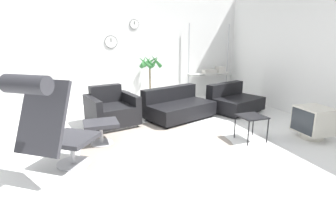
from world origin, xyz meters
name	(u,v)px	position (x,y,z in m)	size (l,w,h in m)	color
ground_plane	(170,143)	(0.00, 0.00, 0.00)	(12.00, 12.00, 0.00)	white
wall_back	(128,49)	(0.00, 3.26, 1.40)	(12.00, 0.09, 2.80)	white
wall_right	(329,53)	(3.22, 0.00, 1.40)	(0.06, 12.00, 2.80)	white
round_rug	(159,145)	(-0.20, -0.02, 0.00)	(2.41, 2.41, 0.01)	gray
lounge_chair	(50,119)	(-1.70, -0.50, 0.75)	(1.04, 1.14, 1.30)	#BCBCC1
ottoman	(101,127)	(-1.05, 0.38, 0.29)	(0.54, 0.46, 0.37)	#BCBCC1
armchair_red	(112,111)	(-0.75, 1.29, 0.28)	(1.04, 1.02, 0.76)	silver
couch_low	(178,107)	(0.65, 1.30, 0.23)	(1.61, 1.27, 0.64)	black
couch_second	(234,102)	(2.08, 1.35, 0.23)	(1.34, 1.18, 0.64)	black
side_table	(252,119)	(1.32, -0.31, 0.38)	(0.41, 0.41, 0.43)	black
crt_television	(313,122)	(2.37, -0.60, 0.30)	(0.53, 0.56, 0.55)	beige
potted_plant	(150,75)	(0.49, 2.88, 0.73)	(0.66, 0.65, 1.29)	silver
shelf_unit	(212,72)	(2.40, 3.00, 0.73)	(1.32, 0.28, 2.08)	#BCBCC1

